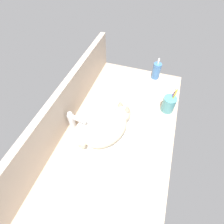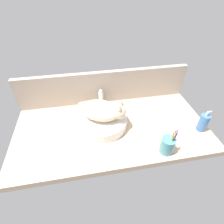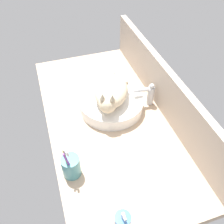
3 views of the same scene
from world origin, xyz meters
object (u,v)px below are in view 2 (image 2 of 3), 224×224
Objects in this scene: toothbrush_cup at (168,145)px; cat at (103,110)px; soap_dispenser at (203,123)px; faucet at (101,98)px; sink_basin at (101,121)px.

cat is at bearing 139.01° from toothbrush_cup.
soap_dispenser is 0.82× the size of toothbrush_cup.
soap_dispenser is at bearing -14.37° from cat.
cat is at bearing -94.17° from faucet.
faucet is 0.89× the size of soap_dispenser.
soap_dispenser is at bearing -31.44° from faucet.
cat reaches higher than faucet.
sink_basin is at bearing 156.73° from cat.
faucet is (1.53, 21.02, -5.10)cm from cat.
cat is at bearing -23.27° from sink_basin.
cat is 1.61× the size of toothbrush_cup.
faucet is 58.16cm from toothbrush_cup.
toothbrush_cup is (33.71, -28.74, 2.04)cm from sink_basin.
sink_basin is 1.15× the size of cat.
cat is 2.21× the size of faucet.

